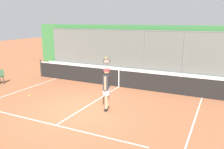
% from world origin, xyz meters
% --- Properties ---
extents(ground_plane, '(60.00, 60.00, 0.00)m').
position_xyz_m(ground_plane, '(0.00, 0.00, 0.00)').
color(ground_plane, '#A8603D').
extents(court_line_markings, '(8.49, 9.57, 0.01)m').
position_xyz_m(court_line_markings, '(0.00, 1.90, 0.00)').
color(court_line_markings, white).
rests_on(court_line_markings, ground).
extents(fence_backdrop, '(18.56, 1.37, 3.17)m').
position_xyz_m(fence_backdrop, '(-0.00, -8.60, 1.57)').
color(fence_backdrop, slate).
rests_on(fence_backdrop, ground).
extents(tennis_net, '(10.91, 0.09, 1.07)m').
position_xyz_m(tennis_net, '(0.00, -3.69, 0.49)').
color(tennis_net, '#2D2D2D').
rests_on(tennis_net, ground).
extents(tennis_player, '(0.75, 1.28, 1.96)m').
position_xyz_m(tennis_player, '(-0.89, -0.52, 0.98)').
color(tennis_player, black).
rests_on(tennis_player, ground).
extents(tennis_ball_near_net, '(0.07, 0.07, 0.07)m').
position_xyz_m(tennis_ball_near_net, '(3.15, -0.36, 0.03)').
color(tennis_ball_near_net, '#CCDB33').
rests_on(tennis_ball_near_net, ground).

